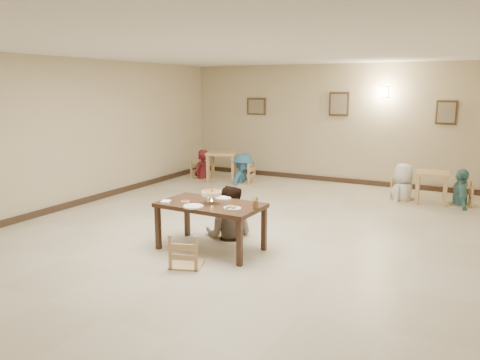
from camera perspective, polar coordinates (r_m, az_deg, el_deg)
The scene contains 31 objects.
floor at distance 7.91m, azimuth 0.78°, elevation -6.51°, with size 10.00×10.00×0.00m, color beige.
ceiling at distance 7.56m, azimuth 0.84°, elevation 15.70°, with size 10.00×10.00×0.00m, color silver.
wall_back at distance 12.24m, azimuth 11.47°, elevation 6.73°, with size 10.00×10.00×0.00m, color #C1B08C.
wall_left at distance 10.04m, azimuth -20.14°, elevation 5.33°, with size 10.00×10.00×0.00m, color #C1B08C.
baseboard_back at distance 12.41m, azimuth 11.17°, elevation 0.08°, with size 8.00×0.06×0.12m, color #312217.
baseboard_left at distance 10.25m, azimuth -19.49°, elevation -2.70°, with size 0.06×10.00×0.12m, color #312217.
picture_a at distance 12.97m, azimuth 2.00°, elevation 8.95°, with size 0.55×0.04×0.45m.
picture_b at distance 12.15m, azimuth 11.96°, elevation 9.04°, with size 0.50×0.04×0.60m.
picture_c at distance 11.73m, azimuth 23.86°, elevation 7.53°, with size 0.45×0.04×0.55m.
wall_sconce at distance 11.90m, azimuth 17.21°, elevation 10.19°, with size 0.16×0.05×0.22m, color #FFD88C.
main_table at distance 6.98m, azimuth -3.60°, elevation -3.49°, with size 1.56×0.91×0.72m.
chair_far at distance 7.71m, azimuth -1.25°, elevation -3.22°, with size 0.46×0.46×0.98m.
chair_near at distance 6.44m, azimuth -6.55°, elevation -6.52°, with size 0.43×0.43×0.91m.
main_diner at distance 7.55m, azimuth -1.36°, elevation -0.72°, with size 0.82×0.64×1.70m, color gray.
curry_warmer at distance 6.92m, azimuth -3.49°, elevation -1.64°, with size 0.32×0.29×0.26m.
rice_plate_far at distance 7.23m, azimuth -2.09°, elevation -2.19°, with size 0.27×0.27×0.06m.
rice_plate_near at distance 6.76m, azimuth -5.72°, elevation -3.19°, with size 0.29×0.29×0.07m.
fried_plate at distance 6.61m, azimuth -0.97°, elevation -3.41°, with size 0.26×0.26×0.06m.
chili_dish at distance 7.07m, azimuth -6.69°, elevation -2.58°, with size 0.12×0.12×0.03m.
napkin_cutlery at distance 7.07m, azimuth -9.01°, elevation -2.63°, with size 0.20×0.26×0.03m.
drink_glass at distance 6.63m, azimuth 1.87°, elevation -2.88°, with size 0.08×0.08×0.16m.
bg_table_left at distance 12.19m, azimuth -2.14°, elevation 2.82°, with size 0.99×0.99×0.77m.
bg_table_right at distance 10.67m, azimuth 22.37°, elevation 0.21°, with size 0.71×0.71×0.66m.
bg_chair_ll at distance 12.51m, azimuth -4.70°, elevation 2.29°, with size 0.45×0.45×0.96m.
bg_chair_lr at distance 11.87m, azimuth 0.39°, elevation 2.08°, with size 0.50×0.50×1.06m.
bg_chair_rl at distance 10.78m, azimuth 19.33°, elevation 0.01°, with size 0.41×0.41×0.87m.
bg_chair_rr at distance 10.65m, azimuth 25.40°, elevation -0.46°, with size 0.43×0.43×0.91m.
bg_diner_a at distance 12.46m, azimuth -4.72°, elevation 3.71°, with size 0.58×0.38×1.58m, color #5A151B.
bg_diner_b at distance 11.83m, azimuth 0.39°, elevation 3.28°, with size 1.00×0.58×1.55m, color teal.
bg_diner_c at distance 10.72m, azimuth 19.46°, elevation 1.92°, with size 0.78×0.51×1.59m, color silver.
bg_diner_d at distance 10.60m, azimuth 25.55°, elevation 1.25°, with size 0.91×0.38×1.55m, color teal.
Camera 1 is at (3.39, -6.73, 2.40)m, focal length 35.00 mm.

